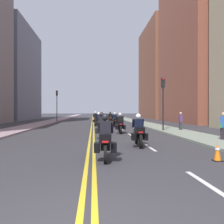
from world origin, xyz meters
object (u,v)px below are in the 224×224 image
object	(u,v)px
traffic_light_far	(57,100)
pedestrian_0	(181,121)
motorcycle_1	(139,133)
traffic_cone_0	(140,126)
motorcycle_0	(105,141)
traffic_light_near	(163,94)
motorcycle_2	(102,128)
traffic_cone_1	(217,152)
motorcycle_4	(99,122)
motorcycle_5	(115,121)
motorcycle_3	(120,125)
motorcycle_7	(110,119)
pedestrian_1	(223,126)
motorcycle_6	(95,120)

from	to	relation	value
traffic_light_far	pedestrian_0	distance (m)	24.97
motorcycle_1	traffic_cone_0	bearing A→B (deg)	82.05
motorcycle_0	traffic_light_near	bearing A→B (deg)	68.24
motorcycle_1	motorcycle_2	distance (m)	4.14
motorcycle_0	traffic_cone_1	xyz separation A→B (m)	(3.83, -0.51, -0.34)
motorcycle_2	motorcycle_4	size ratio (longest dim) A/B	0.93
motorcycle_5	pedestrian_0	world-z (taller)	pedestrian_0
motorcycle_5	traffic_cone_0	distance (m)	4.61
motorcycle_3	motorcycle_4	bearing A→B (deg)	114.72
motorcycle_7	traffic_light_near	bearing A→B (deg)	-77.19
motorcycle_2	motorcycle_7	xyz separation A→B (m)	(1.79, 18.10, 0.01)
traffic_light_near	traffic_light_far	bearing A→B (deg)	119.08
pedestrian_1	traffic_cone_1	bearing A→B (deg)	35.50
motorcycle_5	traffic_cone_1	distance (m)	18.73
motorcycle_0	motorcycle_6	size ratio (longest dim) A/B	0.96
traffic_cone_0	traffic_cone_1	bearing A→B (deg)	-89.91
traffic_cone_1	motorcycle_6	bearing A→B (deg)	100.25
motorcycle_3	motorcycle_1	bearing A→B (deg)	-87.08
motorcycle_6	motorcycle_2	bearing A→B (deg)	-89.83
traffic_light_near	motorcycle_0	bearing A→B (deg)	-114.62
motorcycle_6	motorcycle_5	bearing A→B (deg)	-60.32
motorcycle_2	pedestrian_1	bearing A→B (deg)	-16.42
traffic_cone_1	traffic_light_far	distance (m)	35.23
traffic_light_near	pedestrian_0	distance (m)	2.85
motorcycle_0	motorcycle_1	world-z (taller)	motorcycle_0
motorcycle_7	pedestrian_0	distance (m)	13.91
motorcycle_1	motorcycle_6	distance (m)	18.50
motorcycle_3	motorcycle_6	size ratio (longest dim) A/B	0.94
motorcycle_1	motorcycle_7	bearing A→B (deg)	92.52
motorcycle_5	pedestrian_1	size ratio (longest dim) A/B	1.29
traffic_light_near	motorcycle_5	bearing A→B (deg)	118.92
traffic_light_near	traffic_light_far	world-z (taller)	traffic_light_far
motorcycle_3	traffic_light_far	xyz separation A→B (m)	(-8.07, 22.59, 2.85)
pedestrian_1	motorcycle_4	bearing A→B (deg)	-78.79
motorcycle_1	motorcycle_4	xyz separation A→B (m)	(-1.71, 11.00, 0.01)
traffic_light_far	motorcycle_5	bearing A→B (deg)	-60.85
motorcycle_5	motorcycle_4	bearing A→B (deg)	-117.77
motorcycle_3	traffic_light_near	bearing A→B (deg)	21.30
motorcycle_6	pedestrian_1	size ratio (longest dim) A/B	1.38
motorcycle_2	pedestrian_0	distance (m)	8.67
motorcycle_0	pedestrian_0	world-z (taller)	pedestrian_0
motorcycle_4	motorcycle_7	world-z (taller)	motorcycle_7
motorcycle_5	motorcycle_6	bearing A→B (deg)	117.89
motorcycle_7	traffic_light_far	size ratio (longest dim) A/B	0.42
motorcycle_4	traffic_cone_1	xyz separation A→B (m)	(3.77, -14.73, -0.34)
traffic_cone_1	traffic_light_near	xyz separation A→B (m)	(1.57, 12.29, 2.81)
traffic_light_far	pedestrian_1	bearing A→B (deg)	-64.81
motorcycle_0	motorcycle_3	xyz separation A→B (m)	(1.64, 10.46, -0.03)
motorcycle_4	pedestrian_0	world-z (taller)	pedestrian_0
motorcycle_0	motorcycle_3	size ratio (longest dim) A/B	1.02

